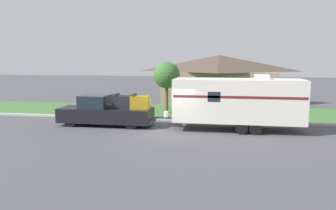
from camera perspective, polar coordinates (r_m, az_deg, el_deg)
name	(u,v)px	position (r m, az deg, el deg)	size (l,w,h in m)	color
ground_plane	(172,133)	(18.76, 0.67, -4.86)	(120.00, 120.00, 0.00)	#47474C
curb_strip	(181,120)	(22.38, 2.19, -2.57)	(80.00, 0.30, 0.14)	#ADADA8
lawn_strip	(187,112)	(25.96, 3.26, -1.22)	(80.00, 7.00, 0.03)	#3D6B33
house_across_street	(218,78)	(31.41, 8.78, 4.60)	(10.80, 6.95, 4.54)	gray
pickup_truck	(107,112)	(21.03, -10.61, -1.12)	(6.00, 1.94, 2.04)	black
travel_trailer	(238,100)	(19.61, 12.03, 0.80)	(8.66, 2.45, 3.30)	black
mailbox	(148,104)	(23.23, -3.50, 0.16)	(0.48, 0.20, 1.31)	brown
tree_in_yard	(167,76)	(25.21, -0.22, 5.15)	(2.03, 2.03, 3.96)	brown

